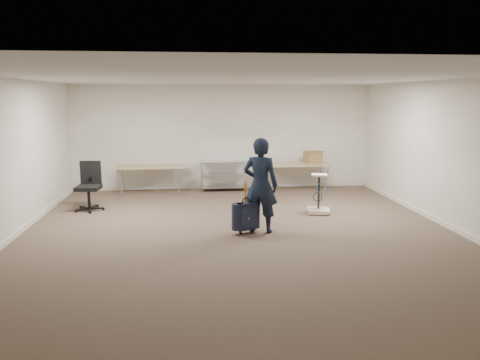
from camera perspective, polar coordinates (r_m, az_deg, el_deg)
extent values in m
plane|color=brown|center=(8.50, 0.01, -6.83)|extent=(9.00, 9.00, 0.00)
plane|color=beige|center=(12.66, -2.10, 5.23)|extent=(8.00, 0.00, 8.00)
plane|color=beige|center=(3.83, 7.03, -6.24)|extent=(8.00, 0.00, 8.00)
plane|color=beige|center=(8.75, -27.06, 1.94)|extent=(0.00, 9.00, 9.00)
plane|color=beige|center=(9.48, 24.85, 2.66)|extent=(0.00, 9.00, 9.00)
plane|color=silver|center=(8.13, 0.01, 12.40)|extent=(8.00, 8.00, 0.00)
cube|color=silver|center=(12.83, -2.06, -0.79)|extent=(8.00, 0.02, 0.10)
cube|color=silver|center=(9.01, -26.32, -6.59)|extent=(0.02, 9.00, 0.10)
cube|color=silver|center=(9.72, 24.21, -5.24)|extent=(0.02, 9.00, 0.10)
cube|color=#947E5A|center=(12.21, -10.84, 1.63)|extent=(1.80, 0.75, 0.03)
cylinder|color=gray|center=(12.30, -10.76, -0.97)|extent=(1.50, 0.02, 0.02)
cylinder|color=gray|center=(12.06, -14.46, -0.38)|extent=(0.13, 0.04, 0.69)
cylinder|color=gray|center=(11.93, -7.31, -0.25)|extent=(0.13, 0.04, 0.69)
cylinder|color=gray|center=(12.65, -14.06, 0.12)|extent=(0.13, 0.04, 0.69)
cylinder|color=gray|center=(12.52, -7.25, 0.24)|extent=(0.13, 0.04, 0.69)
cube|color=#947E5A|center=(12.47, 6.84, 1.91)|extent=(1.80, 0.75, 0.03)
cylinder|color=gray|center=(12.56, 6.79, -0.63)|extent=(1.50, 0.02, 0.02)
cylinder|color=gray|center=(12.09, 3.65, -0.05)|extent=(0.13, 0.04, 0.69)
cylinder|color=gray|center=(12.43, 10.48, 0.08)|extent=(0.13, 0.04, 0.69)
cylinder|color=gray|center=(12.67, 3.20, 0.43)|extent=(0.13, 0.04, 0.69)
cylinder|color=gray|center=(12.99, 9.74, 0.54)|extent=(0.13, 0.04, 0.69)
cylinder|color=silver|center=(12.24, -4.71, 0.31)|extent=(0.02, 0.02, 0.80)
cylinder|color=silver|center=(12.32, 0.88, 0.41)|extent=(0.02, 0.02, 0.80)
cylinder|color=silver|center=(12.68, -4.76, 0.65)|extent=(0.02, 0.02, 0.80)
cylinder|color=silver|center=(12.76, 0.64, 0.75)|extent=(0.02, 0.02, 0.80)
cube|color=silver|center=(12.54, -1.97, -0.82)|extent=(1.20, 0.45, 0.02)
cube|color=silver|center=(12.48, -1.98, 0.76)|extent=(1.20, 0.45, 0.02)
cube|color=silver|center=(12.43, -1.99, 2.26)|extent=(1.20, 0.45, 0.01)
imported|color=black|center=(8.56, 2.51, -0.65)|extent=(0.75, 0.63, 1.76)
cube|color=black|center=(8.55, 0.71, -4.38)|extent=(0.40, 0.31, 0.48)
cube|color=black|center=(8.64, 0.65, -6.00)|extent=(0.35, 0.24, 0.03)
cylinder|color=black|center=(8.59, 0.04, -6.42)|extent=(0.04, 0.07, 0.07)
cylinder|color=black|center=(8.68, 1.37, -6.23)|extent=(0.04, 0.07, 0.07)
torus|color=black|center=(8.49, 0.72, -2.62)|extent=(0.15, 0.07, 0.15)
cube|color=orange|center=(8.47, 0.66, -1.42)|extent=(0.03, 0.02, 0.37)
cylinder|color=black|center=(10.86, -17.87, -3.29)|extent=(0.65, 0.65, 0.10)
cylinder|color=black|center=(10.82, -17.94, -2.15)|extent=(0.07, 0.07, 0.43)
cube|color=black|center=(10.77, -18.01, -0.91)|extent=(0.54, 0.54, 0.09)
cube|color=black|center=(10.95, -17.74, 0.89)|extent=(0.46, 0.10, 0.52)
cube|color=silver|center=(10.23, 9.54, -3.71)|extent=(0.55, 0.55, 0.07)
cylinder|color=black|center=(10.02, 8.79, -4.20)|extent=(0.06, 0.06, 0.04)
cylinder|color=black|center=(10.19, 9.54, -1.42)|extent=(0.05, 0.05, 0.74)
cube|color=silver|center=(10.08, 9.67, 0.59)|extent=(0.37, 0.34, 0.04)
torus|color=blue|center=(10.07, 9.99, -1.03)|extent=(0.25, 0.14, 0.23)
cube|color=#A47A4C|center=(12.65, 8.88, 2.78)|extent=(0.51, 0.44, 0.32)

